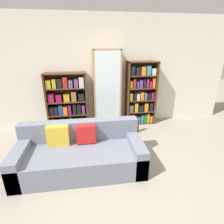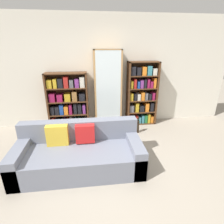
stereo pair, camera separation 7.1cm
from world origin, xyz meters
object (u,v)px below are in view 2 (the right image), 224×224
(bookshelf_left, at_px, (68,102))
(display_cabinet, at_px, (108,90))
(wine_bottle, at_px, (137,126))
(couch, at_px, (80,153))
(bookshelf_right, at_px, (142,95))

(bookshelf_left, relative_size, display_cabinet, 0.73)
(display_cabinet, distance_m, wine_bottle, 1.16)
(couch, xyz_separation_m, wine_bottle, (1.31, 1.12, -0.11))
(display_cabinet, relative_size, bookshelf_right, 1.17)
(bookshelf_left, distance_m, display_cabinet, 1.03)
(couch, xyz_separation_m, bookshelf_left, (-0.34, 1.68, 0.40))
(couch, bearing_deg, display_cabinet, 68.49)
(wine_bottle, bearing_deg, bookshelf_left, 161.38)
(display_cabinet, relative_size, wine_bottle, 4.97)
(display_cabinet, bearing_deg, bookshelf_left, 179.08)
(couch, height_order, bookshelf_left, bookshelf_left)
(display_cabinet, distance_m, bookshelf_right, 0.90)
(bookshelf_left, bearing_deg, display_cabinet, -0.92)
(bookshelf_left, height_order, display_cabinet, display_cabinet)
(couch, height_order, wine_bottle, couch)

